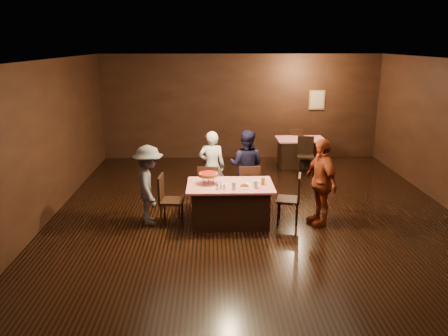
{
  "coord_description": "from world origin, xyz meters",
  "views": [
    {
      "loc": [
        -0.85,
        -7.59,
        3.32
      ],
      "look_at": [
        -0.62,
        0.4,
        1.0
      ],
      "focal_mm": 35.0,
      "sensor_mm": 36.0,
      "label": 1
    }
  ],
  "objects": [
    {
      "name": "chair_end_right",
      "position": [
        0.58,
        0.1,
        0.47
      ],
      "size": [
        0.5,
        0.5,
        0.95
      ],
      "primitive_type": "cube",
      "rotation": [
        0.0,
        0.0,
        -1.8
      ],
      "color": "black",
      "rests_on": "ground"
    },
    {
      "name": "diner_white_jacket",
      "position": [
        -0.85,
        1.35,
        0.77
      ],
      "size": [
        0.58,
        0.41,
        1.53
      ],
      "primitive_type": "imported",
      "rotation": [
        0.0,
        0.0,
        3.07
      ],
      "color": "white",
      "rests_on": "ground"
    },
    {
      "name": "room",
      "position": [
        0.0,
        0.01,
        2.14
      ],
      "size": [
        10.0,
        10.04,
        3.02
      ],
      "color": "black",
      "rests_on": "ground"
    },
    {
      "name": "back_table",
      "position": [
        1.59,
        4.02,
        0.39
      ],
      "size": [
        1.3,
        0.9,
        0.77
      ],
      "primitive_type": "cube",
      "color": "red",
      "rests_on": "ground"
    },
    {
      "name": "chair_end_left",
      "position": [
        -1.62,
        0.1,
        0.47
      ],
      "size": [
        0.46,
        0.46,
        0.95
      ],
      "primitive_type": "cube",
      "rotation": [
        0.0,
        0.0,
        1.48
      ],
      "color": "black",
      "rests_on": "ground"
    },
    {
      "name": "diner_grey_knit",
      "position": [
        -2.03,
        0.15,
        0.75
      ],
      "size": [
        0.76,
        1.07,
        1.51
      ],
      "primitive_type": "imported",
      "rotation": [
        0.0,
        0.0,
        1.79
      ],
      "color": "#515256",
      "rests_on": "ground"
    },
    {
      "name": "plate_empty",
      "position": [
        0.03,
        0.25,
        0.78
      ],
      "size": [
        0.25,
        0.25,
        0.01
      ],
      "primitive_type": "cylinder",
      "color": "white",
      "rests_on": "main_table"
    },
    {
      "name": "chair_far_right",
      "position": [
        -0.12,
        0.85,
        0.47
      ],
      "size": [
        0.45,
        0.45,
        0.95
      ],
      "primitive_type": "cube",
      "rotation": [
        0.0,
        0.0,
        3.22
      ],
      "color": "black",
      "rests_on": "ground"
    },
    {
      "name": "glass_front_right",
      "position": [
        -0.07,
        -0.15,
        0.84
      ],
      "size": [
        0.08,
        0.08,
        0.14
      ],
      "primitive_type": "cylinder",
      "color": "silver",
      "rests_on": "main_table"
    },
    {
      "name": "chair_far_left",
      "position": [
        -0.92,
        0.85,
        0.47
      ],
      "size": [
        0.46,
        0.46,
        0.95
      ],
      "primitive_type": "cube",
      "rotation": [
        0.0,
        0.0,
        3.05
      ],
      "color": "black",
      "rests_on": "ground"
    },
    {
      "name": "chair_back_far",
      "position": [
        1.59,
        4.62,
        0.47
      ],
      "size": [
        0.51,
        0.51,
        0.95
      ],
      "primitive_type": "cube",
      "rotation": [
        0.0,
        0.0,
        2.89
      ],
      "color": "black",
      "rests_on": "ground"
    },
    {
      "name": "glass_amber",
      "position": [
        0.08,
        0.05,
        0.84
      ],
      "size": [
        0.08,
        0.08,
        0.14
      ],
      "primitive_type": "cylinder",
      "color": "#BF7F26",
      "rests_on": "main_table"
    },
    {
      "name": "napkin_left",
      "position": [
        -0.67,
        0.05,
        0.77
      ],
      "size": [
        0.21,
        0.21,
        0.01
      ],
      "primitive_type": "cube",
      "rotation": [
        0.0,
        0.0,
        -0.35
      ],
      "color": "white",
      "rests_on": "main_table"
    },
    {
      "name": "diner_red_shirt",
      "position": [
        1.16,
        0.04,
        0.82
      ],
      "size": [
        0.66,
        1.04,
        1.65
      ],
      "primitive_type": "imported",
      "rotation": [
        0.0,
        0.0,
        -1.28
      ],
      "color": "maroon",
      "rests_on": "ground"
    },
    {
      "name": "napkin_center",
      "position": [
        -0.22,
        0.1,
        0.77
      ],
      "size": [
        0.19,
        0.19,
        0.01
      ],
      "primitive_type": "cube",
      "rotation": [
        0.0,
        0.0,
        0.21
      ],
      "color": "white",
      "rests_on": "main_table"
    },
    {
      "name": "diner_navy_hoodie",
      "position": [
        -0.12,
        1.38,
        0.77
      ],
      "size": [
        0.9,
        0.8,
        1.54
      ],
      "primitive_type": "imported",
      "rotation": [
        0.0,
        0.0,
        2.81
      ],
      "color": "#171634",
      "rests_on": "ground"
    },
    {
      "name": "glass_front_left",
      "position": [
        -0.47,
        -0.2,
        0.84
      ],
      "size": [
        0.08,
        0.08,
        0.14
      ],
      "primitive_type": "cylinder",
      "color": "silver",
      "rests_on": "main_table"
    },
    {
      "name": "condiments",
      "position": [
        -0.7,
        -0.18,
        0.82
      ],
      "size": [
        0.17,
        0.1,
        0.09
      ],
      "color": "silver",
      "rests_on": "main_table"
    },
    {
      "name": "pizza_stand",
      "position": [
        -0.92,
        0.15,
        0.95
      ],
      "size": [
        0.38,
        0.38,
        0.22
      ],
      "color": "black",
      "rests_on": "main_table"
    },
    {
      "name": "plate_with_slice",
      "position": [
        -0.27,
        -0.08,
        0.8
      ],
      "size": [
        0.25,
        0.25,
        0.06
      ],
      "color": "white",
      "rests_on": "main_table"
    },
    {
      "name": "chair_back_near",
      "position": [
        1.59,
        3.32,
        0.47
      ],
      "size": [
        0.47,
        0.47,
        0.95
      ],
      "primitive_type": "cube",
      "rotation": [
        0.0,
        0.0,
        -0.14
      ],
      "color": "black",
      "rests_on": "ground"
    },
    {
      "name": "main_table",
      "position": [
        -0.52,
        0.1,
        0.39
      ],
      "size": [
        1.6,
        1.0,
        0.77
      ],
      "primitive_type": "cube",
      "color": "red",
      "rests_on": "ground"
    }
  ]
}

